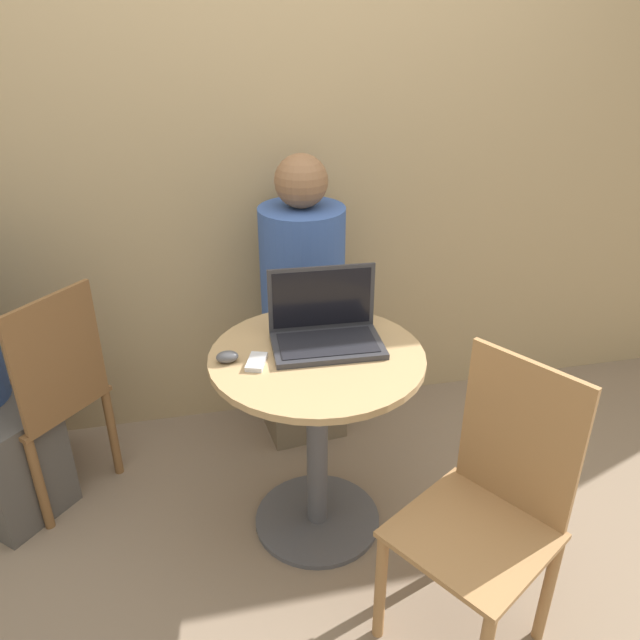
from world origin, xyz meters
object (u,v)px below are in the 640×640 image
cell_phone (256,362)px  person_seated (299,322)px  chair_empty (488,511)px  laptop (325,328)px

cell_phone → person_seated: (0.26, 0.66, -0.22)m
cell_phone → chair_empty: chair_empty is taller
laptop → chair_empty: bearing=-60.0°
chair_empty → laptop: bearing=120.0°
chair_empty → cell_phone: bearing=139.3°
cell_phone → laptop: bearing=19.7°
chair_empty → person_seated: 1.22m
chair_empty → person_seated: person_seated is taller
cell_phone → chair_empty: 0.84m
laptop → person_seated: (0.02, 0.57, -0.27)m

